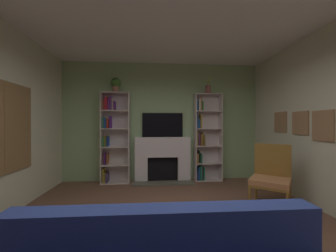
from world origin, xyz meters
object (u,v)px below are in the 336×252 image
tv (163,125)px  bookshelf_left (113,136)px  fireplace (163,158)px  potted_plant (116,84)px  armchair (271,176)px  vase_with_flowers (208,89)px  bookshelf_right (204,139)px  coffee_table (160,241)px

tv → bookshelf_left: bearing=-175.6°
bookshelf_left → tv: bearing=4.4°
fireplace → potted_plant: potted_plant is taller
armchair → vase_with_flowers: bearing=110.1°
tv → bookshelf_right: (1.03, -0.07, -0.34)m
potted_plant → vase_with_flowers: size_ratio=0.97×
bookshelf_left → armchair: bearing=-30.0°
bookshelf_right → vase_with_flowers: bearing=-32.7°
bookshelf_left → potted_plant: (0.07, -0.03, 1.21)m
fireplace → coffee_table: fireplace is taller
fireplace → vase_with_flowers: vase_with_flowers is taller
fireplace → tv: tv is taller
vase_with_flowers → coffee_table: vase_with_flowers is taller
bookshelf_left → potted_plant: potted_plant is taller
potted_plant → armchair: potted_plant is taller
bookshelf_left → armchair: 3.39m
tv → bookshelf_right: size_ratio=0.47×
bookshelf_right → coffee_table: bookshelf_right is taller
armchair → tv: bearing=134.2°
fireplace → armchair: bearing=-44.5°
fireplace → armchair: 2.39m
armchair → coffee_table: armchair is taller
fireplace → bookshelf_left: size_ratio=0.68×
bookshelf_left → coffee_table: 3.37m
bookshelf_left → coffee_table: bookshelf_left is taller
tv → bookshelf_right: bearing=-3.9°
armchair → coffee_table: size_ratio=1.26×
vase_with_flowers → coffee_table: (-1.32, -3.11, -1.88)m
tv → bookshelf_left: bookshelf_left is taller
bookshelf_left → coffee_table: (0.98, -3.14, -0.75)m
fireplace → tv: bearing=90.0°
bookshelf_right → armchair: bearing=-68.2°
bookshelf_right → bookshelf_left: bearing=-179.5°
fireplace → potted_plant: size_ratio=4.07×
potted_plant → coffee_table: (0.90, -3.11, -1.96)m
tv → coffee_table: 3.39m
bookshelf_right → coffee_table: 3.46m
bookshelf_left → bookshelf_right: same height
vase_with_flowers → tv: bearing=173.8°
tv → bookshelf_right: 1.09m
tv → potted_plant: size_ratio=2.81×
fireplace → bookshelf_left: 1.30m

